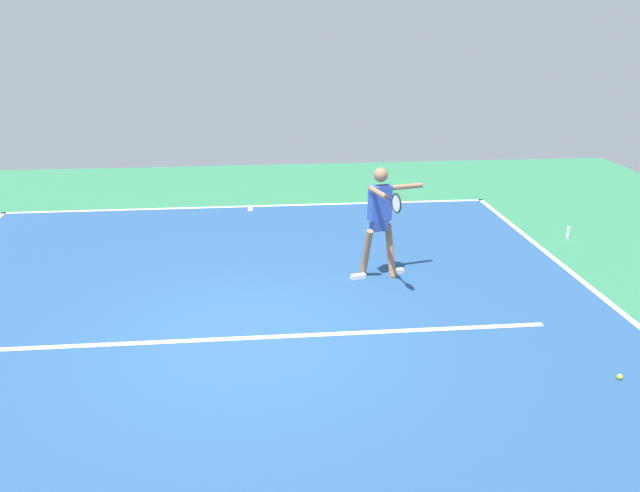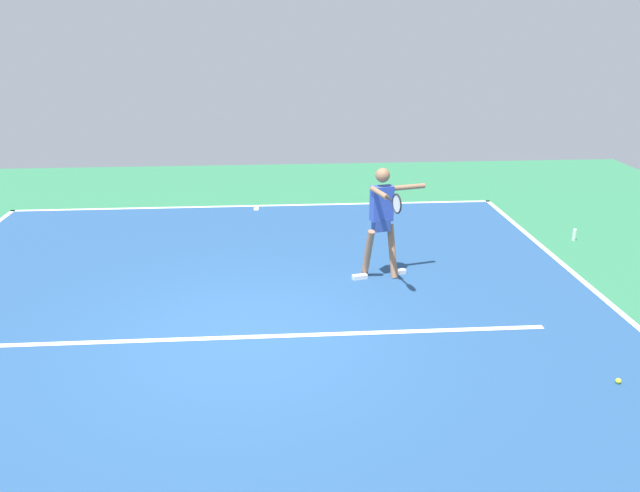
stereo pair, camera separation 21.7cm
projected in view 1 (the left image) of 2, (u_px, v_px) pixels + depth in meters
The scene contains 9 objects.
ground_plane at pixel (249, 338), 8.38m from camera, with size 21.03×21.03×0.00m, color #2D754C.
court_surface at pixel (249, 338), 8.38m from camera, with size 10.70×12.59×0.00m, color navy.
court_line_baseline_near at pixel (250, 206), 14.23m from camera, with size 10.70×0.10×0.01m, color white.
court_line_sideline_left at pixel (631, 320), 8.87m from camera, with size 0.10×12.59×0.01m, color white.
court_line_service at pixel (249, 338), 8.37m from camera, with size 8.03×0.10×0.01m, color white.
court_line_centre_mark at pixel (250, 209), 14.04m from camera, with size 0.10×0.30×0.01m, color white.
tennis_player at pixel (381, 215), 10.02m from camera, with size 1.17×1.31×1.81m.
tennis_ball_near_player at pixel (620, 377), 7.40m from camera, with size 0.07×0.07×0.07m, color #CCE033.
water_bottle at pixel (568, 233), 12.14m from camera, with size 0.07×0.07×0.22m, color white.
Camera 1 is at (-0.19, 7.54, 3.96)m, focal length 35.78 mm.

